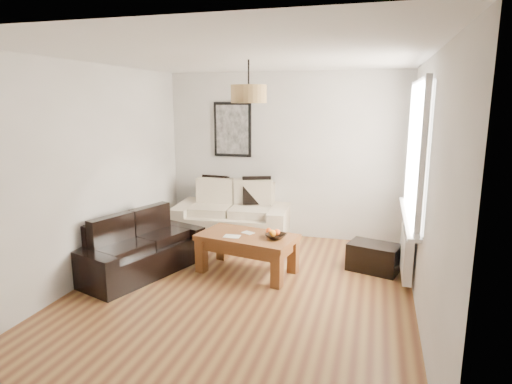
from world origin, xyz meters
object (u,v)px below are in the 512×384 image
(coffee_table, at_px, (247,253))
(sofa_leather, at_px, (140,245))
(ottoman, at_px, (374,257))
(loveseat_cream, at_px, (232,213))

(coffee_table, bearing_deg, sofa_leather, -164.71)
(sofa_leather, xyz_separation_m, ottoman, (2.88, 0.85, -0.17))
(loveseat_cream, relative_size, sofa_leather, 1.07)
(loveseat_cream, relative_size, coffee_table, 1.44)
(loveseat_cream, xyz_separation_m, sofa_leather, (-0.70, -1.57, -0.08))
(sofa_leather, bearing_deg, coffee_table, -56.25)
(loveseat_cream, bearing_deg, ottoman, -23.15)
(loveseat_cream, relative_size, ottoman, 2.80)
(ottoman, bearing_deg, sofa_leather, -163.48)
(loveseat_cream, xyz_separation_m, coffee_table, (0.62, -1.21, -0.19))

